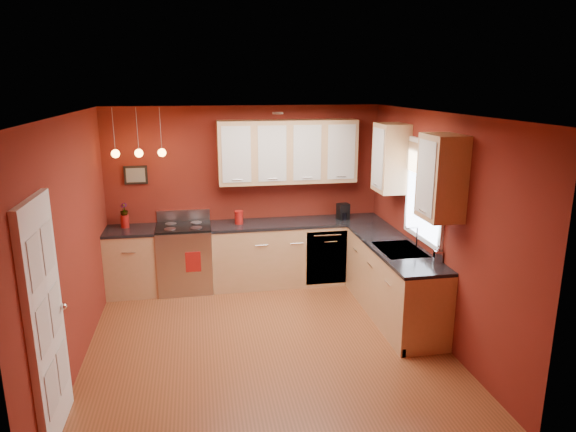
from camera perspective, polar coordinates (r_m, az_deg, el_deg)
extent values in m
plane|color=brown|center=(6.11, -2.47, -13.88)|extent=(4.20, 4.20, 0.00)
cube|color=white|center=(5.38, -2.78, 11.26)|extent=(4.00, 4.20, 0.02)
cube|color=maroon|center=(7.63, -4.72, 2.36)|extent=(4.00, 0.02, 2.60)
cube|color=maroon|center=(3.67, 1.84, -11.44)|extent=(4.00, 0.02, 2.60)
cube|color=maroon|center=(5.72, -22.93, -2.98)|extent=(0.02, 4.20, 2.60)
cube|color=maroon|center=(6.18, 16.08, -1.10)|extent=(0.02, 4.20, 2.60)
cube|color=tan|center=(7.60, -16.88, -4.96)|extent=(0.70, 0.60, 0.90)
cube|color=tan|center=(7.67, 1.08, -4.12)|extent=(2.54, 0.60, 0.90)
cube|color=tan|center=(6.72, 11.58, -7.20)|extent=(0.60, 2.10, 0.90)
cube|color=black|center=(7.46, -17.14, -1.55)|extent=(0.70, 0.62, 0.04)
cube|color=black|center=(7.54, 1.10, -0.73)|extent=(2.54, 0.62, 0.04)
cube|color=black|center=(6.56, 11.78, -3.39)|extent=(0.62, 2.10, 0.04)
cube|color=#ACACB0|center=(7.54, -11.35, -4.68)|extent=(0.76, 0.64, 0.92)
cube|color=black|center=(7.25, -11.40, -5.30)|extent=(0.55, 0.02, 0.32)
cylinder|color=#ACACB0|center=(7.16, -11.49, -3.52)|extent=(0.60, 0.02, 0.02)
cube|color=black|center=(7.40, -11.54, -1.20)|extent=(0.76, 0.60, 0.03)
cylinder|color=gray|center=(7.27, -12.98, -1.41)|extent=(0.16, 0.16, 0.01)
cylinder|color=gray|center=(7.26, -10.14, -1.28)|extent=(0.16, 0.16, 0.01)
cylinder|color=gray|center=(7.54, -12.89, -0.83)|extent=(0.16, 0.16, 0.01)
cylinder|color=gray|center=(7.53, -10.16, -0.71)|extent=(0.16, 0.16, 0.01)
cube|color=#ACACB0|center=(7.66, -11.53, 0.08)|extent=(0.76, 0.04, 0.16)
cube|color=#ACACB0|center=(7.48, 4.31, -4.65)|extent=(0.60, 0.02, 0.80)
cube|color=gray|center=(6.43, 12.27, -3.83)|extent=(0.50, 0.70, 0.05)
cube|color=black|center=(6.59, 11.71, -3.46)|extent=(0.42, 0.30, 0.02)
cube|color=black|center=(6.29, 12.85, -4.39)|extent=(0.42, 0.30, 0.02)
cylinder|color=white|center=(6.47, 14.16, -2.31)|extent=(0.02, 0.02, 0.28)
cylinder|color=white|center=(6.41, 13.66, -1.23)|extent=(0.16, 0.02, 0.02)
cube|color=white|center=(6.36, 14.97, 2.65)|extent=(0.04, 1.02, 1.22)
cube|color=white|center=(6.35, 14.85, 2.65)|extent=(0.01, 0.90, 1.10)
cube|color=#A27D51|center=(6.28, 14.94, 5.95)|extent=(0.02, 0.96, 0.36)
cube|color=white|center=(4.71, -25.33, -10.51)|extent=(0.06, 0.82, 2.05)
cube|color=silver|center=(4.34, -26.30, -4.57)|extent=(0.00, 0.28, 0.40)
cube|color=silver|center=(4.67, -25.13, -3.15)|extent=(0.00, 0.28, 0.40)
cube|color=silver|center=(4.54, -25.51, -11.16)|extent=(0.00, 0.28, 0.40)
cube|color=silver|center=(4.85, -24.43, -9.36)|extent=(0.00, 0.28, 0.40)
cube|color=silver|center=(4.79, -24.76, -17.13)|extent=(0.00, 0.28, 0.40)
cube|color=silver|center=(5.09, -23.76, -15.05)|extent=(0.00, 0.28, 0.40)
sphere|color=white|center=(5.00, -23.68, -9.20)|extent=(0.06, 0.06, 0.06)
cube|color=tan|center=(7.43, -0.04, 7.16)|extent=(2.00, 0.35, 0.90)
cube|color=tan|center=(6.26, 13.76, 5.35)|extent=(0.35, 1.95, 0.90)
cube|color=black|center=(7.56, -16.56, 4.39)|extent=(0.32, 0.03, 0.26)
cylinder|color=gray|center=(7.18, -18.81, 8.95)|extent=(0.01, 0.01, 0.60)
sphere|color=#FFA53F|center=(7.21, -18.62, 6.58)|extent=(0.11, 0.11, 0.11)
cylinder|color=gray|center=(7.14, -16.41, 9.10)|extent=(0.01, 0.01, 0.60)
sphere|color=#FFA53F|center=(7.17, -16.24, 6.72)|extent=(0.11, 0.11, 0.11)
cylinder|color=gray|center=(7.12, -13.98, 9.24)|extent=(0.01, 0.01, 0.60)
sphere|color=#FFA53F|center=(7.15, -13.83, 6.85)|extent=(0.11, 0.11, 0.11)
cylinder|color=maroon|center=(7.40, -5.48, -0.22)|extent=(0.12, 0.12, 0.18)
cylinder|color=maroon|center=(7.38, -5.49, 0.50)|extent=(0.13, 0.13, 0.02)
cylinder|color=maroon|center=(7.54, -17.68, -0.56)|extent=(0.11, 0.11, 0.18)
imported|color=maroon|center=(7.50, -17.77, 0.66)|extent=(0.14, 0.14, 0.19)
cube|color=black|center=(7.66, 6.14, 0.52)|extent=(0.19, 0.17, 0.24)
cylinder|color=black|center=(7.64, 6.22, -0.03)|extent=(0.11, 0.11, 0.11)
imported|color=white|center=(6.06, 16.35, -4.01)|extent=(0.11, 0.11, 0.20)
cube|color=maroon|center=(7.21, -10.49, -5.04)|extent=(0.21, 0.01, 0.28)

